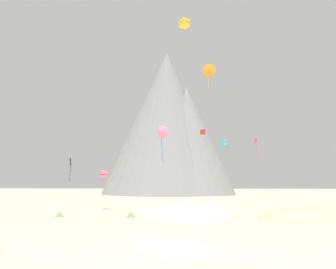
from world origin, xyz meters
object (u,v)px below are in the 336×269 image
object	(u,v)px
bush_near_left	(60,215)
kite_black_low	(70,164)
kite_gold_high	(184,23)
kite_rainbow_low	(104,174)
kite_red_mid	(203,132)
rock_massif	(174,131)
kite_orange_mid	(209,70)
bush_mid_center	(78,228)
kite_pink_low	(162,132)
kite_cyan_low	(223,142)
kite_magenta_low	(256,144)
bush_low_patch	(131,214)

from	to	relation	value
bush_near_left	kite_black_low	bearing A→B (deg)	105.27
kite_black_low	kite_gold_high	bearing A→B (deg)	60.35
kite_rainbow_low	kite_red_mid	bearing A→B (deg)	173.72
kite_red_mid	kite_gold_high	xyz separation A→B (m)	(-3.34, -18.58, 12.96)
rock_massif	kite_orange_mid	bearing A→B (deg)	-82.76
kite_red_mid	bush_mid_center	bearing A→B (deg)	91.73
kite_pink_low	kite_orange_mid	distance (m)	19.39
kite_cyan_low	bush_mid_center	bearing A→B (deg)	121.57
bush_mid_center	kite_magenta_low	bearing A→B (deg)	53.35
bush_low_patch	rock_massif	distance (m)	86.49
bush_near_left	kite_gold_high	world-z (taller)	kite_gold_high
kite_pink_low	kite_black_low	xyz separation A→B (m)	(-19.23, 17.95, -3.65)
kite_pink_low	kite_orange_mid	size ratio (longest dim) A/B	1.18
kite_black_low	bush_low_patch	bearing A→B (deg)	50.93
kite_orange_mid	kite_red_mid	bearing A→B (deg)	115.18
kite_black_low	kite_pink_low	bearing A→B (deg)	59.32
bush_mid_center	kite_gold_high	distance (m)	31.05
kite_red_mid	kite_cyan_low	size ratio (longest dim) A/B	0.64
rock_massif	kite_rainbow_low	bearing A→B (deg)	-97.90
kite_magenta_low	kite_orange_mid	size ratio (longest dim) A/B	0.82
rock_massif	kite_magenta_low	xyz separation A→B (m)	(18.43, -62.63, -11.95)
kite_gold_high	kite_red_mid	bearing A→B (deg)	135.79
bush_mid_center	kite_cyan_low	distance (m)	51.66
kite_red_mid	kite_magenta_low	bearing A→B (deg)	-135.50
kite_red_mid	kite_gold_high	bearing A→B (deg)	106.83
bush_low_patch	kite_rainbow_low	distance (m)	15.11
kite_cyan_low	bush_low_patch	bearing A→B (deg)	118.41
kite_rainbow_low	kite_orange_mid	bearing A→B (deg)	160.57
rock_massif	kite_black_low	size ratio (longest dim) A/B	14.57
rock_massif	kite_pink_low	xyz separation A→B (m)	(1.17, -82.22, -12.26)
kite_magenta_low	kite_cyan_low	bearing A→B (deg)	128.59
bush_low_patch	kite_black_low	world-z (taller)	kite_black_low
kite_cyan_low	kite_gold_high	size ratio (longest dim) A/B	1.06
bush_low_patch	kite_rainbow_low	world-z (taller)	kite_rainbow_low
kite_magenta_low	kite_gold_high	distance (m)	29.96
bush_near_left	kite_rainbow_low	bearing A→B (deg)	76.16
bush_low_patch	rock_massif	size ratio (longest dim) A/B	0.02
kite_magenta_low	kite_orange_mid	bearing A→B (deg)	-125.20
kite_cyan_low	kite_rainbow_low	distance (m)	32.14
bush_mid_center	kite_magenta_low	distance (m)	43.15
kite_pink_low	kite_cyan_low	size ratio (longest dim) A/B	3.11
bush_near_left	rock_massif	world-z (taller)	rock_massif
rock_massif	kite_cyan_low	size ratio (longest dim) A/B	39.56
rock_massif	kite_magenta_low	size ratio (longest dim) A/B	18.39
bush_low_patch	kite_cyan_low	bearing A→B (deg)	63.51
kite_orange_mid	kite_gold_high	xyz separation A→B (m)	(-4.43, -14.45, 2.20)
bush_near_left	rock_massif	xyz separation A→B (m)	(12.88, 83.23, 23.80)
kite_magenta_low	kite_pink_low	size ratio (longest dim) A/B	0.69
bush_mid_center	kite_rainbow_low	distance (m)	25.91
bush_low_patch	kite_red_mid	distance (m)	24.48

